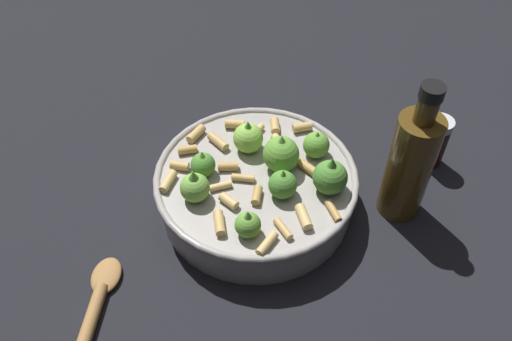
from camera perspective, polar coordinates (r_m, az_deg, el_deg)
name	(u,v)px	position (r m, az deg, el deg)	size (l,w,h in m)	color
ground_plane	(256,203)	(0.74, 0.00, -3.55)	(2.40, 2.40, 0.00)	black
cooking_pan	(257,185)	(0.71, 0.14, -1.61)	(0.27, 0.27, 0.11)	#9E9993
pepper_shaker	(435,142)	(0.81, 18.61, 2.96)	(0.04, 0.04, 0.08)	#33140F
olive_oil_bottle	(410,164)	(0.70, 16.18, 0.70)	(0.06, 0.06, 0.21)	#4C3814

